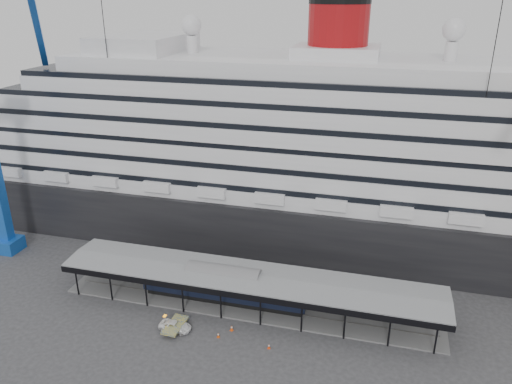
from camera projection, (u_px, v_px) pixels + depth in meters
ground at (239, 325)px, 69.63m from camera, size 200.00×200.00×0.00m
cruise_ship at (288, 138)px, 91.38m from camera, size 130.00×30.00×43.90m
platform_canopy at (248, 291)px, 73.22m from camera, size 56.00×9.18×5.30m
port_truck at (175, 326)px, 68.44m from camera, size 4.56×2.25×1.25m
pullman_carriage at (224, 284)px, 73.91m from camera, size 24.88×3.49×24.42m
traffic_cone_left at (218, 335)px, 67.07m from camera, size 0.47×0.47×0.75m
traffic_cone_mid at (232, 328)px, 68.40m from camera, size 0.57×0.57×0.83m
traffic_cone_right at (269, 346)px, 64.97m from camera, size 0.44×0.44×0.72m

